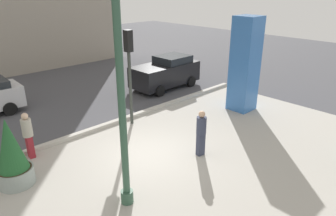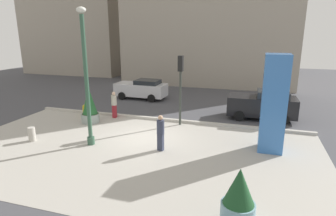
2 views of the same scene
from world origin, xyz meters
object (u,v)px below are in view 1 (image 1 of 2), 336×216
pedestrian_on_sidewalk (28,133)px  pedestrian_by_curb (201,131)px  lamp_post (121,99)px  traffic_light_far_side (129,62)px  car_intersection (166,72)px  potted_plant_mid_plaza (12,155)px  art_pillar_blue (245,65)px

pedestrian_on_sidewalk → pedestrian_by_curb: size_ratio=1.00×
lamp_post → pedestrian_on_sidewalk: 5.12m
pedestrian_by_curb → traffic_light_far_side: bearing=91.5°
lamp_post → car_intersection: bearing=40.8°
potted_plant_mid_plaza → traffic_light_far_side: traffic_light_far_side is taller
lamp_post → pedestrian_by_curb: lamp_post is taller
potted_plant_mid_plaza → car_intersection: 11.04m
potted_plant_mid_plaza → pedestrian_on_sidewalk: 1.66m
traffic_light_far_side → car_intersection: 5.86m
pedestrian_by_curb → art_pillar_blue: bearing=17.8°
art_pillar_blue → traffic_light_far_side: art_pillar_blue is taller
potted_plant_mid_plaza → pedestrian_on_sidewalk: bearing=53.4°
art_pillar_blue → car_intersection: 5.41m
art_pillar_blue → traffic_light_far_side: (-5.11, 2.42, 0.54)m
art_pillar_blue → potted_plant_mid_plaza: 10.75m
lamp_post → potted_plant_mid_plaza: size_ratio=2.92×
lamp_post → potted_plant_mid_plaza: bearing=122.2°
pedestrian_on_sidewalk → potted_plant_mid_plaza: bearing=-126.6°
art_pillar_blue → potted_plant_mid_plaza: bearing=173.4°
lamp_post → traffic_light_far_side: lamp_post is taller
lamp_post → car_intersection: lamp_post is taller
lamp_post → traffic_light_far_side: (3.50, 4.35, -0.39)m
car_intersection → pedestrian_on_sidewalk: 9.67m
lamp_post → pedestrian_by_curb: size_ratio=3.75×
lamp_post → pedestrian_on_sidewalk: size_ratio=3.76×
pedestrian_on_sidewalk → lamp_post: bearing=-77.4°
pedestrian_on_sidewalk → pedestrian_by_curb: 6.21m
car_intersection → pedestrian_on_sidewalk: bearing=-164.0°
car_intersection → pedestrian_on_sidewalk: car_intersection is taller
car_intersection → pedestrian_by_curb: car_intersection is taller
pedestrian_by_curb → pedestrian_on_sidewalk: bearing=138.0°
art_pillar_blue → traffic_light_far_side: 5.68m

